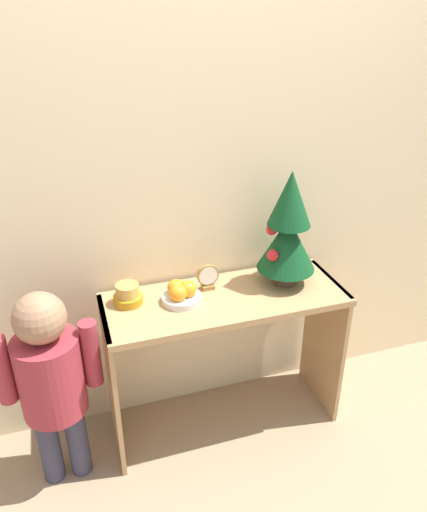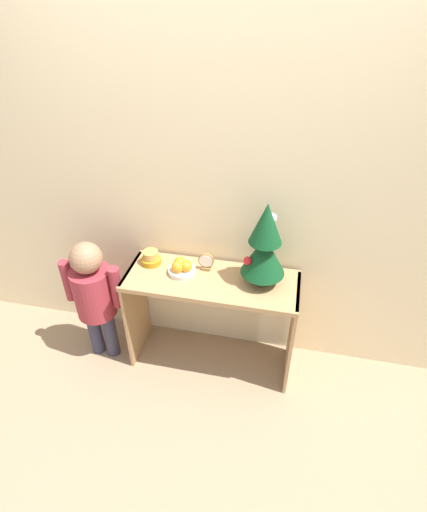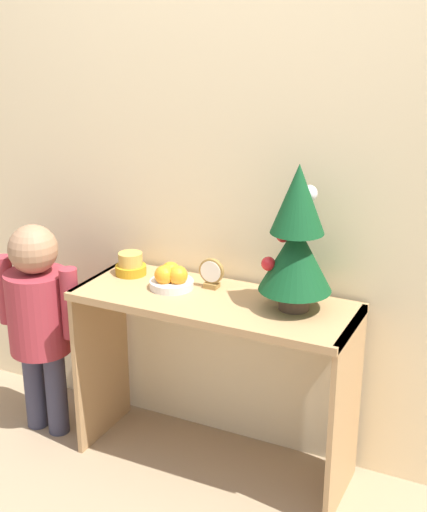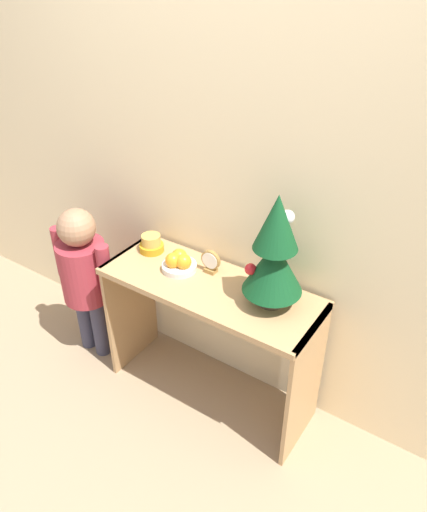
# 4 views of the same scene
# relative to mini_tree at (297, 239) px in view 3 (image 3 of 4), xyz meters

# --- Properties ---
(ground_plane) EXTENTS (12.00, 12.00, 0.00)m
(ground_plane) POSITION_rel_mini_tree_xyz_m (-0.30, -0.24, -0.98)
(ground_plane) COLOR #997F60
(back_wall) EXTENTS (7.00, 0.05, 2.50)m
(back_wall) POSITION_rel_mini_tree_xyz_m (-0.30, 0.21, 0.27)
(back_wall) COLOR beige
(back_wall) RESTS_ON ground_plane
(console_table) EXTENTS (1.06, 0.40, 0.72)m
(console_table) POSITION_rel_mini_tree_xyz_m (-0.30, -0.04, -0.43)
(console_table) COLOR tan
(console_table) RESTS_ON ground_plane
(mini_tree) EXTENTS (0.26, 0.26, 0.53)m
(mini_tree) POSITION_rel_mini_tree_xyz_m (0.00, 0.00, 0.00)
(mini_tree) COLOR #4C3828
(mini_tree) RESTS_ON console_table
(fruit_bowl) EXTENTS (0.17, 0.17, 0.09)m
(fruit_bowl) POSITION_rel_mini_tree_xyz_m (-0.49, -0.02, -0.22)
(fruit_bowl) COLOR silver
(fruit_bowl) RESTS_ON console_table
(singing_bowl) EXTENTS (0.12, 0.12, 0.09)m
(singing_bowl) POSITION_rel_mini_tree_xyz_m (-0.71, 0.04, -0.22)
(singing_bowl) COLOR #B78419
(singing_bowl) RESTS_ON console_table
(desk_clock) EXTENTS (0.10, 0.04, 0.12)m
(desk_clock) POSITION_rel_mini_tree_xyz_m (-0.35, 0.05, -0.20)
(desk_clock) COLOR olive
(desk_clock) RESTS_ON console_table
(child_figure) EXTENTS (0.40, 0.26, 0.93)m
(child_figure) POSITION_rel_mini_tree_xyz_m (-1.06, -0.13, -0.43)
(child_figure) COLOR #38384C
(child_figure) RESTS_ON ground_plane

